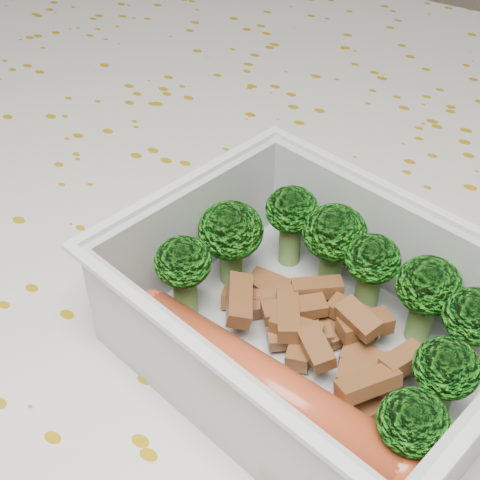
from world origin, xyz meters
The scene contains 6 objects.
dining_table centered at (0.00, 0.00, 0.67)m, with size 1.40×0.90×0.75m.
tablecloth centered at (0.00, 0.00, 0.72)m, with size 1.46×0.96×0.19m.
lunch_container centered at (0.06, -0.04, 0.78)m, with size 0.22×0.19×0.07m.
broccoli_florets centered at (0.06, -0.01, 0.80)m, with size 0.17×0.13×0.05m.
meat_pile centered at (0.06, -0.03, 0.77)m, with size 0.12×0.08×0.03m.
sausage centered at (0.05, -0.08, 0.78)m, with size 0.17×0.04×0.03m.
Camera 1 is at (0.15, -0.25, 1.04)m, focal length 50.00 mm.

